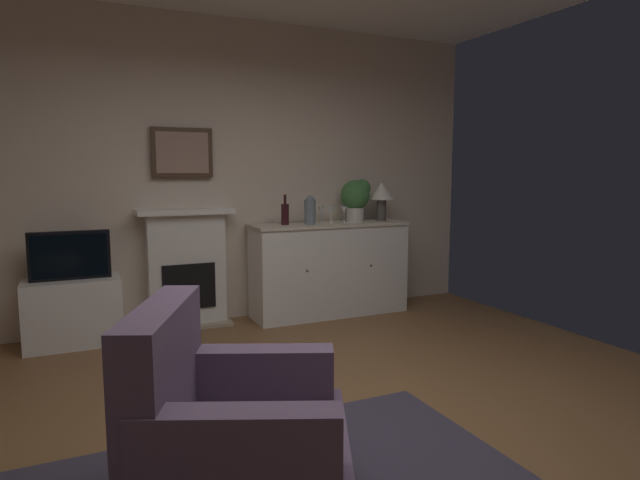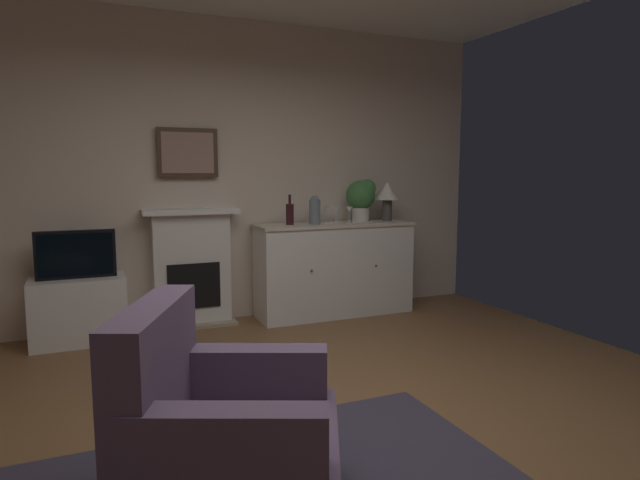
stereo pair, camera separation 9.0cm
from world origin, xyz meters
name	(u,v)px [view 1 (the left image)]	position (x,y,z in m)	size (l,w,h in m)	color
ground_plane	(362,444)	(0.00, 0.00, -0.05)	(5.31, 5.42, 0.10)	brown
wall_rear	(227,172)	(0.00, 2.68, 1.43)	(5.31, 0.06, 2.86)	beige
fireplace_unit	(187,268)	(-0.44, 2.55, 0.55)	(0.87, 0.30, 1.10)	white
framed_picture	(182,153)	(-0.44, 2.60, 1.61)	(0.55, 0.04, 0.45)	#473323
sideboard_cabinet	(329,269)	(0.95, 2.37, 0.47)	(1.60, 0.49, 0.93)	white
table_lamp	(381,194)	(1.54, 2.37, 1.21)	(0.26, 0.26, 0.40)	#4C4742
wine_bottle	(285,214)	(0.48, 2.38, 1.04)	(0.08, 0.08, 0.29)	#331419
wine_glass_left	(321,211)	(0.87, 2.40, 1.05)	(0.07, 0.07, 0.16)	silver
wine_glass_center	(331,210)	(0.98, 2.41, 1.05)	(0.07, 0.07, 0.16)	silver
wine_glass_right	(344,211)	(1.09, 2.33, 1.05)	(0.07, 0.07, 0.16)	silver
vase_decorative	(310,210)	(0.71, 2.32, 1.07)	(0.11, 0.11, 0.28)	slate
tv_cabinet	(73,312)	(-1.41, 2.39, 0.28)	(0.75, 0.42, 0.56)	white
tv_set	(70,255)	(-1.41, 2.37, 0.76)	(0.62, 0.07, 0.40)	black
potted_plant_small	(356,196)	(1.27, 2.42, 1.19)	(0.30, 0.30, 0.43)	beige
armchair	(230,437)	(-0.85, -0.44, 0.38)	(1.05, 1.02, 0.92)	#604C66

